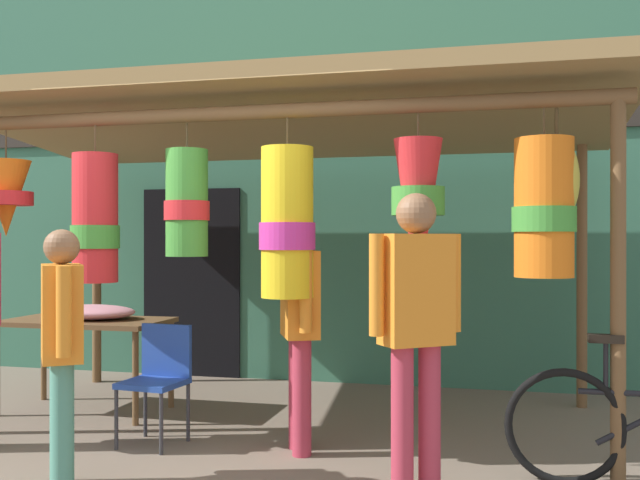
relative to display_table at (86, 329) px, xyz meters
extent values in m
plane|color=#756656|center=(1.53, -0.72, -0.70)|extent=(30.00, 30.00, 0.00)
cube|color=#387056|center=(1.53, 1.87, 1.41)|extent=(12.84, 0.25, 4.23)
cube|color=#2D2823|center=(1.53, 1.72, 1.92)|extent=(11.55, 0.04, 0.24)
cube|color=black|center=(0.19, 1.73, 0.30)|extent=(1.10, 0.03, 2.00)
cylinder|color=brown|center=(4.10, -0.89, 0.46)|extent=(0.09, 0.09, 2.31)
cylinder|color=brown|center=(-0.61, 1.19, 0.46)|extent=(0.09, 0.09, 2.31)
cylinder|color=brown|center=(4.10, 1.19, 0.46)|extent=(0.09, 0.09, 2.31)
cylinder|color=brown|center=(1.75, -0.89, 1.61)|extent=(4.91, 0.10, 0.10)
cylinder|color=brown|center=(1.75, 1.19, 1.76)|extent=(4.91, 0.10, 0.10)
cube|color=olive|center=(1.75, 0.15, 1.73)|extent=(5.21, 2.57, 0.35)
cylinder|color=brown|center=(-0.12, -0.88, 1.45)|extent=(0.01, 0.01, 0.22)
cone|color=orange|center=(-0.12, -0.88, 1.06)|extent=(0.36, 0.36, 0.56)
cylinder|color=red|center=(-0.12, -0.88, 1.06)|extent=(0.38, 0.38, 0.10)
cylinder|color=brown|center=(0.64, -0.92, 1.46)|extent=(0.01, 0.01, 0.20)
cylinder|color=red|center=(0.64, -0.92, 0.91)|extent=(0.31, 0.31, 0.91)
cylinder|color=green|center=(0.64, -0.92, 0.78)|extent=(0.34, 0.34, 0.16)
cylinder|color=brown|center=(1.31, -0.86, 1.47)|extent=(0.01, 0.01, 0.18)
cylinder|color=green|center=(1.31, -0.86, 1.01)|extent=(0.29, 0.29, 0.74)
cylinder|color=red|center=(1.31, -0.86, 0.96)|extent=(0.31, 0.31, 0.13)
cylinder|color=brown|center=(2.05, -0.91, 1.47)|extent=(0.01, 0.01, 0.19)
cylinder|color=yellow|center=(2.05, -0.91, 0.87)|extent=(0.35, 0.35, 0.99)
cylinder|color=#D13399|center=(2.05, -0.91, 0.78)|extent=(0.37, 0.37, 0.18)
cylinder|color=brown|center=(2.91, -0.88, 1.48)|extent=(0.01, 0.01, 0.16)
cone|color=red|center=(2.91, -0.88, 0.90)|extent=(0.31, 0.31, 1.00)
cylinder|color=green|center=(2.91, -0.88, 1.00)|extent=(0.34, 0.34, 0.18)
cylinder|color=brown|center=(3.67, -0.88, 1.47)|extent=(0.01, 0.01, 0.18)
cylinder|color=orange|center=(3.67, -0.88, 0.95)|extent=(0.36, 0.36, 0.85)
cylinder|color=green|center=(3.67, -0.88, 0.88)|extent=(0.38, 0.38, 0.15)
cylinder|color=#4C3D23|center=(3.75, -0.86, 1.48)|extent=(0.02, 0.02, 0.17)
ellipsoid|color=gold|center=(3.75, -0.86, 1.12)|extent=(0.27, 0.23, 0.54)
cube|color=brown|center=(0.00, 0.00, 0.06)|extent=(1.36, 0.74, 0.04)
cylinder|color=brown|center=(0.63, -0.32, -0.33)|extent=(0.05, 0.05, 0.74)
cylinder|color=brown|center=(-0.63, 0.32, -0.33)|extent=(0.05, 0.05, 0.74)
cylinder|color=brown|center=(0.63, 0.32, -0.33)|extent=(0.05, 0.05, 0.74)
ellipsoid|color=pink|center=(0.04, 0.03, 0.14)|extent=(0.76, 0.54, 0.12)
ellipsoid|color=yellow|center=(0.15, -0.03, 0.15)|extent=(0.34, 0.27, 0.09)
cube|color=#2347A8|center=(1.02, -0.80, -0.26)|extent=(0.44, 0.44, 0.04)
cube|color=#2347A8|center=(1.04, -0.62, -0.06)|extent=(0.40, 0.08, 0.40)
cylinder|color=#333338|center=(0.82, -0.96, -0.48)|extent=(0.03, 0.03, 0.44)
cylinder|color=#333338|center=(1.18, -0.99, -0.48)|extent=(0.03, 0.03, 0.44)
cylinder|color=#333338|center=(0.86, -0.60, -0.48)|extent=(0.03, 0.03, 0.44)
cylinder|color=#333338|center=(1.22, -0.64, -0.48)|extent=(0.03, 0.03, 0.44)
torus|color=black|center=(3.79, -0.91, -0.37)|extent=(0.71, 0.06, 0.71)
cylinder|color=black|center=(4.21, -0.90, -0.32)|extent=(0.49, 0.04, 0.31)
cylinder|color=black|center=(4.03, -0.91, 0.01)|extent=(0.03, 0.03, 0.30)
cube|color=black|center=(4.03, -0.91, 0.17)|extent=(0.20, 0.08, 0.05)
cylinder|color=#B23347|center=(2.04, -0.62, -0.31)|extent=(0.13, 0.13, 0.79)
cylinder|color=#B23347|center=(2.11, -0.78, -0.31)|extent=(0.13, 0.13, 0.79)
cube|color=orange|center=(2.07, -0.70, 0.39)|extent=(0.37, 0.46, 0.59)
cylinder|color=orange|center=(1.97, -0.47, 0.42)|extent=(0.08, 0.08, 0.53)
cylinder|color=orange|center=(2.18, -0.93, 0.42)|extent=(0.08, 0.08, 0.53)
sphere|color=#896042|center=(2.07, -0.70, 0.79)|extent=(0.22, 0.22, 0.22)
cylinder|color=#B23347|center=(3.02, -1.27, -0.27)|extent=(0.13, 0.13, 0.85)
cylinder|color=#B23347|center=(2.87, -1.38, -0.27)|extent=(0.13, 0.13, 0.85)
cube|color=orange|center=(2.94, -1.32, 0.47)|extent=(0.45, 0.41, 0.64)
cylinder|color=orange|center=(3.15, -1.17, 0.51)|extent=(0.08, 0.08, 0.58)
cylinder|color=orange|center=(2.74, -1.47, 0.51)|extent=(0.08, 0.08, 0.58)
sphere|color=#896042|center=(2.94, -1.32, 0.91)|extent=(0.23, 0.23, 0.23)
cylinder|color=#4C8E7A|center=(0.97, -1.82, -0.33)|extent=(0.13, 0.13, 0.75)
cylinder|color=#4C8E7A|center=(0.86, -1.67, -0.33)|extent=(0.13, 0.13, 0.75)
cube|color=orange|center=(0.91, -1.75, 0.33)|extent=(0.41, 0.45, 0.56)
cylinder|color=orange|center=(1.06, -1.95, 0.36)|extent=(0.08, 0.08, 0.51)
cylinder|color=orange|center=(0.76, -1.54, 0.36)|extent=(0.08, 0.08, 0.51)
sphere|color=#896042|center=(0.91, -1.75, 0.72)|extent=(0.21, 0.21, 0.21)
camera|label=1|loc=(3.43, -5.58, 0.77)|focal=41.37mm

